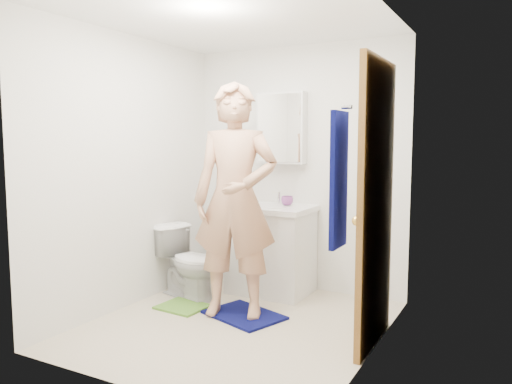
% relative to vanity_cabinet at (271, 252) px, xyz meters
% --- Properties ---
extents(floor, '(2.20, 2.40, 0.02)m').
position_rel_vanity_cabinet_xyz_m(floor, '(0.15, -0.91, -0.41)').
color(floor, beige).
rests_on(floor, ground).
extents(ceiling, '(2.20, 2.40, 0.02)m').
position_rel_vanity_cabinet_xyz_m(ceiling, '(0.15, -0.91, 2.01)').
color(ceiling, white).
rests_on(ceiling, ground).
extents(wall_back, '(2.20, 0.02, 2.40)m').
position_rel_vanity_cabinet_xyz_m(wall_back, '(0.15, 0.30, 0.80)').
color(wall_back, silver).
rests_on(wall_back, ground).
extents(wall_front, '(2.20, 0.02, 2.40)m').
position_rel_vanity_cabinet_xyz_m(wall_front, '(0.15, -2.12, 0.80)').
color(wall_front, silver).
rests_on(wall_front, ground).
extents(wall_left, '(0.02, 2.40, 2.40)m').
position_rel_vanity_cabinet_xyz_m(wall_left, '(-0.96, -0.91, 0.80)').
color(wall_left, silver).
rests_on(wall_left, ground).
extents(wall_right, '(0.02, 2.40, 2.40)m').
position_rel_vanity_cabinet_xyz_m(wall_right, '(1.26, -0.91, 0.80)').
color(wall_right, silver).
rests_on(wall_right, ground).
extents(vanity_cabinet, '(0.75, 0.55, 0.80)m').
position_rel_vanity_cabinet_xyz_m(vanity_cabinet, '(0.00, 0.00, 0.00)').
color(vanity_cabinet, white).
rests_on(vanity_cabinet, floor).
extents(countertop, '(0.79, 0.59, 0.05)m').
position_rel_vanity_cabinet_xyz_m(countertop, '(0.00, 0.00, 0.43)').
color(countertop, white).
rests_on(countertop, vanity_cabinet).
extents(sink_basin, '(0.40, 0.40, 0.03)m').
position_rel_vanity_cabinet_xyz_m(sink_basin, '(0.00, 0.00, 0.44)').
color(sink_basin, white).
rests_on(sink_basin, countertop).
extents(faucet, '(0.03, 0.03, 0.12)m').
position_rel_vanity_cabinet_xyz_m(faucet, '(0.00, 0.18, 0.51)').
color(faucet, silver).
rests_on(faucet, countertop).
extents(medicine_cabinet, '(0.50, 0.12, 0.70)m').
position_rel_vanity_cabinet_xyz_m(medicine_cabinet, '(0.00, 0.22, 1.20)').
color(medicine_cabinet, white).
rests_on(medicine_cabinet, wall_back).
extents(mirror_panel, '(0.46, 0.01, 0.66)m').
position_rel_vanity_cabinet_xyz_m(mirror_panel, '(0.00, 0.16, 1.20)').
color(mirror_panel, white).
rests_on(mirror_panel, wall_back).
extents(door, '(0.05, 0.80, 2.05)m').
position_rel_vanity_cabinet_xyz_m(door, '(1.22, -0.76, 0.62)').
color(door, '#8E5E27').
rests_on(door, ground).
extents(door_knob, '(0.07, 0.07, 0.07)m').
position_rel_vanity_cabinet_xyz_m(door_knob, '(1.18, -1.08, 0.55)').
color(door_knob, gold).
rests_on(door_knob, door).
extents(towel, '(0.03, 0.24, 0.80)m').
position_rel_vanity_cabinet_xyz_m(towel, '(1.18, -1.48, 0.85)').
color(towel, '#080C4E').
rests_on(towel, wall_right).
extents(towel_hook, '(0.06, 0.02, 0.02)m').
position_rel_vanity_cabinet_xyz_m(towel_hook, '(1.22, -1.48, 1.27)').
color(towel_hook, silver).
rests_on(towel_hook, wall_right).
extents(toilet, '(0.74, 0.53, 0.67)m').
position_rel_vanity_cabinet_xyz_m(toilet, '(-0.62, -0.50, -0.06)').
color(toilet, white).
rests_on(toilet, floor).
extents(bath_mat, '(0.74, 0.63, 0.02)m').
position_rel_vanity_cabinet_xyz_m(bath_mat, '(0.11, -0.72, -0.39)').
color(bath_mat, '#080C4E').
rests_on(bath_mat, floor).
extents(green_rug, '(0.44, 0.38, 0.02)m').
position_rel_vanity_cabinet_xyz_m(green_rug, '(-0.48, -0.80, -0.39)').
color(green_rug, '#5E9A33').
rests_on(green_rug, floor).
extents(soap_dispenser, '(0.10, 0.11, 0.19)m').
position_rel_vanity_cabinet_xyz_m(soap_dispenser, '(-0.30, -0.02, 0.54)').
color(soap_dispenser, '#CA5E76').
rests_on(soap_dispenser, countertop).
extents(toothbrush_cup, '(0.13, 0.13, 0.09)m').
position_rel_vanity_cabinet_xyz_m(toothbrush_cup, '(0.13, 0.10, 0.50)').
color(toothbrush_cup, '#8B418F').
rests_on(toothbrush_cup, countertop).
extents(man, '(0.81, 0.65, 1.93)m').
position_rel_vanity_cabinet_xyz_m(man, '(0.04, -0.75, 0.59)').
color(man, tan).
rests_on(man, bath_mat).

